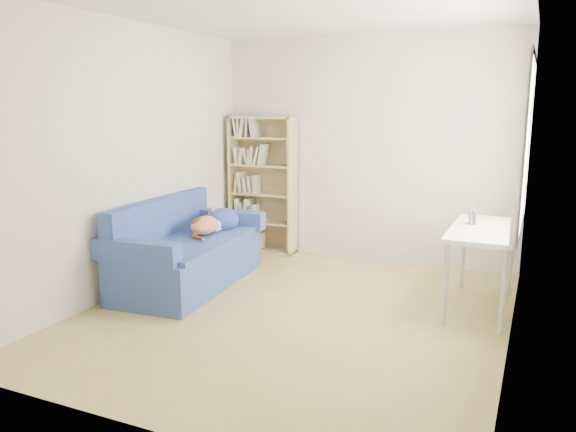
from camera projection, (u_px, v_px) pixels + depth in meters
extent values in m
plane|color=#AB904D|center=(295.00, 314.00, 4.94)|extent=(4.00, 4.00, 0.00)
cube|color=silver|center=(365.00, 150.00, 6.48)|extent=(3.50, 0.04, 2.60)
cube|color=silver|center=(142.00, 204.00, 2.91)|extent=(3.50, 0.04, 2.60)
cube|color=silver|center=(130.00, 159.00, 5.40)|extent=(0.04, 4.00, 2.60)
cube|color=silver|center=(521.00, 177.00, 3.99)|extent=(0.04, 4.00, 2.60)
cube|color=white|center=(296.00, 3.00, 4.45)|extent=(3.50, 4.00, 0.04)
cube|color=white|center=(525.00, 144.00, 4.49)|extent=(0.01, 1.20, 1.30)
cube|color=navy|center=(189.00, 264.00, 5.70)|extent=(0.98, 1.83, 0.44)
cube|color=navy|center=(160.00, 219.00, 5.76)|extent=(0.31, 1.78, 0.43)
cube|color=navy|center=(229.00, 219.00, 6.36)|extent=(0.85, 0.23, 0.20)
cube|color=navy|center=(136.00, 252.00, 4.92)|extent=(0.85, 0.23, 0.20)
cube|color=navy|center=(190.00, 241.00, 5.65)|extent=(0.95, 1.69, 0.05)
ellipsoid|color=#3247A1|center=(222.00, 220.00, 6.14)|extent=(0.35, 0.38, 0.26)
ellipsoid|color=#B23C14|center=(205.00, 225.00, 5.84)|extent=(0.37, 0.52, 0.19)
ellipsoid|color=silver|center=(217.00, 226.00, 5.93)|extent=(0.20, 0.23, 0.12)
ellipsoid|color=#3D1F10|center=(199.00, 222.00, 5.79)|extent=(0.21, 0.26, 0.09)
sphere|color=#B23C14|center=(223.00, 216.00, 6.12)|extent=(0.17, 0.17, 0.17)
cone|color=#B23C14|center=(223.00, 208.00, 6.14)|extent=(0.08, 0.09, 0.08)
cone|color=#B23C14|center=(219.00, 209.00, 6.07)|extent=(0.08, 0.08, 0.08)
cylinder|color=#2AD568|center=(218.00, 219.00, 6.05)|extent=(0.14, 0.08, 0.13)
cylinder|color=#3D1F10|center=(188.00, 234.00, 5.62)|extent=(0.15, 0.17, 0.06)
cube|color=tan|center=(234.00, 183.00, 7.11)|extent=(0.03, 0.26, 1.68)
cube|color=tan|center=(292.00, 187.00, 6.78)|extent=(0.03, 0.26, 1.68)
cube|color=tan|center=(262.00, 118.00, 6.79)|extent=(0.84, 0.26, 0.03)
cube|color=tan|center=(263.00, 250.00, 7.10)|extent=(0.84, 0.26, 0.03)
cube|color=tan|center=(267.00, 184.00, 7.05)|extent=(0.84, 0.02, 1.68)
cube|color=silver|center=(484.00, 230.00, 4.93)|extent=(0.54, 1.19, 0.04)
cylinder|color=silver|center=(511.00, 259.00, 5.39)|extent=(0.04, 0.04, 0.71)
cylinder|color=silver|center=(503.00, 292.00, 4.42)|extent=(0.04, 0.04, 0.71)
cylinder|color=silver|center=(463.00, 254.00, 5.57)|extent=(0.04, 0.04, 0.71)
cylinder|color=silver|center=(445.00, 285.00, 4.60)|extent=(0.04, 0.04, 0.71)
cylinder|color=white|center=(472.00, 219.00, 5.07)|extent=(0.08, 0.08, 0.09)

